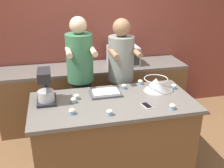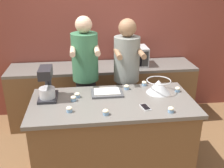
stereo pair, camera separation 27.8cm
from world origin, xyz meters
name	(u,v)px [view 2 (the right image)]	position (x,y,z in m)	size (l,w,h in m)	color
back_wall	(100,32)	(0.00, 1.59, 1.35)	(10.00, 0.06, 2.70)	brown
island_counter	(112,137)	(0.00, 0.00, 0.47)	(1.76, 0.86, 0.93)	brown
back_counter	(103,93)	(0.00, 1.24, 0.45)	(2.80, 0.60, 0.91)	brown
person_left	(86,80)	(-0.27, 0.66, 0.92)	(0.35, 0.51, 1.73)	#232328
person_right	(126,80)	(0.27, 0.66, 0.90)	(0.35, 0.51, 1.69)	brown
stand_mixer	(47,85)	(-0.69, 0.14, 1.08)	(0.20, 0.30, 0.36)	#232328
mixing_bowl	(158,86)	(0.55, 0.16, 1.01)	(0.28, 0.28, 0.15)	#BCBCC1
baking_tray	(107,93)	(-0.04, 0.18, 0.94)	(0.35, 0.24, 0.04)	#4C4C51
microwave_oven	(132,56)	(0.45, 1.24, 1.05)	(0.45, 0.35, 0.28)	#B7B7BC
cell_phone	(145,107)	(0.31, -0.19, 0.93)	(0.10, 0.16, 0.01)	silver
cupcake_0	(73,98)	(-0.42, 0.05, 0.96)	(0.06, 0.06, 0.06)	#759EC6
cupcake_1	(171,110)	(0.54, -0.32, 0.96)	(0.06, 0.06, 0.06)	#759EC6
cupcake_2	(69,109)	(-0.45, -0.19, 0.96)	(0.06, 0.06, 0.06)	#759EC6
cupcake_3	(77,95)	(-0.37, 0.13, 0.96)	(0.06, 0.06, 0.06)	#759EC6
cupcake_4	(144,83)	(0.44, 0.38, 0.96)	(0.06, 0.06, 0.06)	#759EC6
cupcake_5	(127,87)	(0.20, 0.29, 0.96)	(0.06, 0.06, 0.06)	#759EC6
cupcake_6	(178,89)	(0.78, 0.15, 0.96)	(0.06, 0.06, 0.06)	#759EC6
cupcake_7	(106,112)	(-0.10, -0.29, 0.96)	(0.06, 0.06, 0.06)	#759EC6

